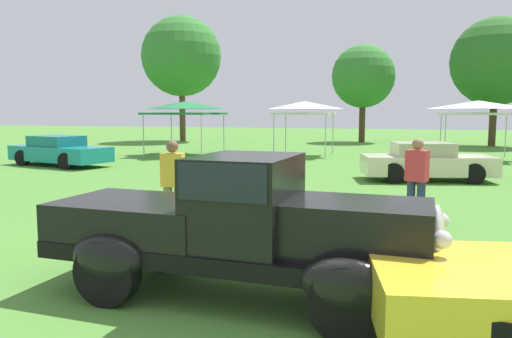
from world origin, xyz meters
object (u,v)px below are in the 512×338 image
Objects in this scene: canopy_tent_left_field at (185,107)px; canopy_tent_center_field at (305,107)px; feature_pickup_truck at (239,226)px; show_car_teal at (59,151)px; show_car_cream at (426,162)px; canopy_tent_right_field at (478,107)px; spectator_near_truck at (417,178)px; spectator_by_row at (173,183)px.

canopy_tent_left_field is 6.00m from canopy_tent_center_field.
show_car_teal is at bearing 134.91° from feature_pickup_truck.
show_car_cream is at bearing -1.60° from show_car_teal.
canopy_tent_left_field is at bearing -171.95° from canopy_tent_right_field.
spectator_near_truck reaches higher than show_car_teal.
canopy_tent_left_field and canopy_tent_right_field have the same top height.
canopy_tent_center_field is 0.84× the size of canopy_tent_right_field.
spectator_near_truck reaches higher than show_car_cream.
show_car_cream is 2.55× the size of spectator_near_truck.
canopy_tent_right_field is at bearing 67.18° from spectator_by_row.
spectator_by_row is (9.55, -9.06, 0.31)m from show_car_teal.
show_car_cream is (14.22, -0.40, -0.00)m from show_car_teal.
show_car_teal is 1.11× the size of show_car_cream.
feature_pickup_truck is 19.41m from canopy_tent_center_field.
show_car_cream is 1.28× the size of canopy_tent_left_field.
show_car_cream is 1.55× the size of canopy_tent_center_field.
show_car_teal is 1.72× the size of canopy_tent_center_field.
canopy_tent_center_field is (-2.98, 19.12, 1.55)m from feature_pickup_truck.
canopy_tent_center_field is at bearing 40.23° from show_car_teal.
canopy_tent_center_field is at bearing 109.28° from spectator_near_truck.
show_car_teal is at bearing 152.75° from spectator_near_truck.
spectator_near_truck is at bearing -27.25° from show_car_teal.
show_car_teal is 6.94m from canopy_tent_left_field.
feature_pickup_truck is 2.78× the size of spectator_near_truck.
feature_pickup_truck is 3.44m from spectator_by_row.
spectator_by_row is at bearing -43.50° from show_car_teal.
spectator_near_truck is at bearing -101.02° from canopy_tent_right_field.
feature_pickup_truck is 19.92m from canopy_tent_left_field.
feature_pickup_truck is 20.44m from canopy_tent_right_field.
spectator_by_row is at bearing -155.19° from spectator_near_truck.
spectator_near_truck is 0.61× the size of canopy_tent_center_field.
canopy_tent_right_field is at bearing 73.38° from show_car_cream.
feature_pickup_truck is 5.09m from spectator_near_truck.
canopy_tent_center_field reaches higher than feature_pickup_truck.
show_car_cream is 13.18m from canopy_tent_left_field.
canopy_tent_right_field is (2.94, 15.11, 1.51)m from spectator_near_truck.
spectator_by_row is 16.53m from canopy_tent_center_field.
feature_pickup_truck is at bearing -102.50° from show_car_cream.
canopy_tent_left_field is (-8.84, 17.79, 1.55)m from feature_pickup_truck.
spectator_near_truck is 15.46m from canopy_tent_right_field.
feature_pickup_truck is 1.42× the size of canopy_tent_right_field.
canopy_tent_center_field is at bearing 12.80° from canopy_tent_left_field.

